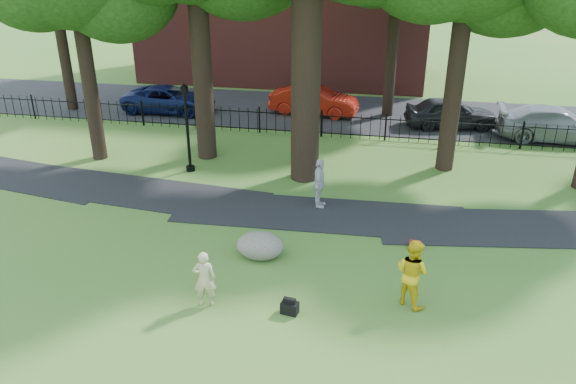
% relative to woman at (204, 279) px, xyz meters
% --- Properties ---
extents(ground, '(120.00, 120.00, 0.00)m').
position_rel_woman_xyz_m(ground, '(1.22, 1.72, -0.79)').
color(ground, '#346924').
rests_on(ground, ground).
extents(footpath, '(36.07, 3.85, 0.03)m').
position_rel_woman_xyz_m(footpath, '(2.22, 5.62, -0.79)').
color(footpath, black).
rests_on(footpath, ground).
extents(street, '(80.00, 7.00, 0.02)m').
position_rel_woman_xyz_m(street, '(1.22, 17.72, -0.79)').
color(street, black).
rests_on(street, ground).
extents(iron_fence, '(44.00, 0.04, 1.20)m').
position_rel_woman_xyz_m(iron_fence, '(1.22, 13.72, -0.19)').
color(iron_fence, black).
rests_on(iron_fence, ground).
extents(woman, '(0.66, 0.51, 1.59)m').
position_rel_woman_xyz_m(woman, '(0.00, 0.00, 0.00)').
color(woman, tan).
rests_on(woman, ground).
extents(man, '(1.16, 1.12, 1.88)m').
position_rel_woman_xyz_m(man, '(5.22, 1.04, 0.15)').
color(man, gold).
rests_on(man, ground).
extents(pedestrian, '(0.50, 1.08, 1.81)m').
position_rel_woman_xyz_m(pedestrian, '(2.13, 6.24, 0.11)').
color(pedestrian, '#B8B9BE').
rests_on(pedestrian, ground).
extents(boulder, '(1.66, 1.42, 0.83)m').
position_rel_woman_xyz_m(boulder, '(0.84, 2.61, -0.38)').
color(boulder, '#676256').
rests_on(boulder, ground).
extents(lamppost, '(0.36, 0.36, 3.61)m').
position_rel_woman_xyz_m(lamppost, '(-3.47, 8.57, 0.98)').
color(lamppost, black).
rests_on(lamppost, ground).
extents(backpack, '(0.47, 0.34, 0.32)m').
position_rel_woman_xyz_m(backpack, '(2.22, 0.04, -0.63)').
color(backpack, black).
rests_on(backpack, ground).
extents(red_bag, '(0.38, 0.26, 0.25)m').
position_rel_woman_xyz_m(red_bag, '(5.42, 3.91, -0.67)').
color(red_bag, maroon).
rests_on(red_bag, ground).
extents(red_sedan, '(4.76, 2.09, 1.52)m').
position_rel_woman_xyz_m(red_sedan, '(0.35, 17.22, -0.03)').
color(red_sedan, '#A1190C').
rests_on(red_sedan, ground).
extents(navy_van, '(4.97, 2.33, 1.37)m').
position_rel_woman_xyz_m(navy_van, '(-7.36, 16.22, -0.11)').
color(navy_van, '#0D1743').
rests_on(navy_van, ground).
extents(grey_car, '(4.62, 2.42, 1.50)m').
position_rel_woman_xyz_m(grey_car, '(7.30, 16.29, -0.04)').
color(grey_car, black).
rests_on(grey_car, ground).
extents(silver_car, '(5.37, 2.34, 1.54)m').
position_rel_woman_xyz_m(silver_car, '(11.98, 15.22, -0.03)').
color(silver_car, gray).
rests_on(silver_car, ground).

